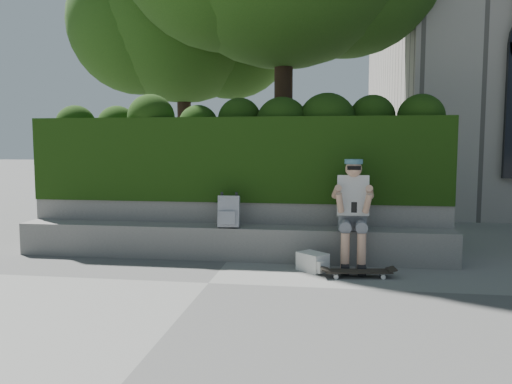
% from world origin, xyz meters
% --- Properties ---
extents(ground, '(80.00, 80.00, 0.00)m').
position_xyz_m(ground, '(0.00, 0.00, 0.00)').
color(ground, slate).
rests_on(ground, ground).
extents(bench_ledge, '(6.00, 0.45, 0.45)m').
position_xyz_m(bench_ledge, '(0.00, 1.25, 0.23)').
color(bench_ledge, gray).
rests_on(bench_ledge, ground).
extents(planter_wall, '(6.00, 0.50, 0.75)m').
position_xyz_m(planter_wall, '(0.00, 1.73, 0.38)').
color(planter_wall, gray).
rests_on(planter_wall, ground).
extents(hedge, '(6.00, 1.00, 1.20)m').
position_xyz_m(hedge, '(0.00, 1.95, 1.35)').
color(hedge, black).
rests_on(hedge, planter_wall).
extents(tree_right, '(4.40, 4.40, 6.97)m').
position_xyz_m(tree_right, '(-2.18, 6.52, 4.75)').
color(tree_right, black).
rests_on(tree_right, ground).
extents(person, '(0.40, 0.76, 1.38)m').
position_xyz_m(person, '(1.65, 1.07, 0.75)').
color(person, slate).
rests_on(person, ground).
extents(skateboard, '(0.80, 0.30, 0.08)m').
position_xyz_m(skateboard, '(1.70, 0.50, 0.07)').
color(skateboard, black).
rests_on(skateboard, ground).
extents(backpack_plaid, '(0.30, 0.18, 0.42)m').
position_xyz_m(backpack_plaid, '(0.01, 1.15, 0.66)').
color(backpack_plaid, silver).
rests_on(backpack_plaid, bench_ledge).
extents(backpack_ground, '(0.43, 0.42, 0.23)m').
position_xyz_m(backpack_ground, '(1.15, 0.73, 0.11)').
color(backpack_ground, white).
rests_on(backpack_ground, ground).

